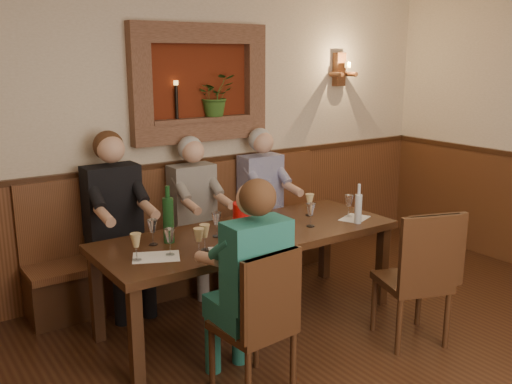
% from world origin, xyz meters
% --- Properties ---
extents(room_shell, '(6.04, 6.04, 2.82)m').
position_xyz_m(room_shell, '(0.00, 0.00, 1.89)').
color(room_shell, beige).
rests_on(room_shell, ground).
extents(wainscoting, '(6.02, 6.02, 1.15)m').
position_xyz_m(wainscoting, '(0.00, -0.00, 0.59)').
color(wainscoting, '#522E17').
rests_on(wainscoting, ground).
extents(wall_niche, '(1.36, 0.30, 1.06)m').
position_xyz_m(wall_niche, '(0.24, 2.94, 1.81)').
color(wall_niche, '#5E1E0D').
rests_on(wall_niche, ground).
extents(wall_sconce, '(0.25, 0.20, 0.35)m').
position_xyz_m(wall_sconce, '(1.90, 2.93, 1.94)').
color(wall_sconce, '#522E17').
rests_on(wall_sconce, ground).
extents(dining_table, '(2.40, 0.90, 0.75)m').
position_xyz_m(dining_table, '(0.00, 1.85, 0.68)').
color(dining_table, '#382210').
rests_on(dining_table, ground).
extents(bench, '(3.00, 0.45, 1.11)m').
position_xyz_m(bench, '(0.00, 2.79, 0.33)').
color(bench, '#381E0F').
rests_on(bench, ground).
extents(chair_near_left, '(0.47, 0.47, 0.97)m').
position_xyz_m(chair_near_left, '(-0.52, 1.01, 0.28)').
color(chair_near_left, '#382210').
rests_on(chair_near_left, ground).
extents(chair_near_right, '(0.58, 0.58, 1.03)m').
position_xyz_m(chair_near_right, '(0.82, 0.89, 0.30)').
color(chair_near_right, '#382210').
rests_on(chair_near_right, ground).
extents(person_bench_left, '(0.45, 0.56, 1.50)m').
position_xyz_m(person_bench_left, '(-0.76, 2.69, 0.63)').
color(person_bench_left, black).
rests_on(person_bench_left, ground).
extents(person_bench_mid, '(0.41, 0.50, 1.40)m').
position_xyz_m(person_bench_mid, '(-0.00, 2.69, 0.58)').
color(person_bench_mid, '#55504D').
rests_on(person_bench_mid, ground).
extents(person_bench_right, '(0.42, 0.51, 1.42)m').
position_xyz_m(person_bench_right, '(0.75, 2.69, 0.59)').
color(person_bench_right, navy).
rests_on(person_bench_right, ground).
extents(person_chair_front, '(0.41, 0.50, 1.40)m').
position_xyz_m(person_chair_front, '(-0.52, 1.07, 0.58)').
color(person_chair_front, '#195359').
rests_on(person_chair_front, ground).
extents(spittoon_bucket, '(0.29, 0.29, 0.27)m').
position_xyz_m(spittoon_bucket, '(-0.08, 1.73, 0.89)').
color(spittoon_bucket, red).
rests_on(spittoon_bucket, dining_table).
extents(wine_bottle_green_a, '(0.07, 0.07, 0.39)m').
position_xyz_m(wine_bottle_green_a, '(0.06, 1.88, 0.91)').
color(wine_bottle_green_a, '#19471E').
rests_on(wine_bottle_green_a, dining_table).
extents(wine_bottle_green_b, '(0.10, 0.10, 0.43)m').
position_xyz_m(wine_bottle_green_b, '(-0.63, 1.98, 0.93)').
color(wine_bottle_green_b, '#19471E').
rests_on(wine_bottle_green_b, dining_table).
extents(water_bottle, '(0.06, 0.06, 0.33)m').
position_xyz_m(water_bottle, '(0.88, 1.55, 0.88)').
color(water_bottle, silver).
rests_on(water_bottle, dining_table).
extents(tasting_sheet_a, '(0.38, 0.34, 0.00)m').
position_xyz_m(tasting_sheet_a, '(-0.84, 1.74, 0.75)').
color(tasting_sheet_a, white).
rests_on(tasting_sheet_a, dining_table).
extents(tasting_sheet_b, '(0.32, 0.26, 0.00)m').
position_xyz_m(tasting_sheet_b, '(0.03, 1.67, 0.75)').
color(tasting_sheet_b, white).
rests_on(tasting_sheet_b, dining_table).
extents(tasting_sheet_c, '(0.32, 0.28, 0.00)m').
position_xyz_m(tasting_sheet_c, '(0.95, 1.66, 0.75)').
color(tasting_sheet_c, white).
rests_on(tasting_sheet_c, dining_table).
extents(tasting_sheet_d, '(0.32, 0.29, 0.00)m').
position_xyz_m(tasting_sheet_d, '(-0.37, 1.57, 0.75)').
color(tasting_sheet_d, white).
rests_on(tasting_sheet_d, dining_table).
extents(wine_glass_0, '(0.08, 0.08, 0.19)m').
position_xyz_m(wine_glass_0, '(-0.98, 1.75, 0.85)').
color(wine_glass_0, '#D4BC7F').
rests_on(wine_glass_0, dining_table).
extents(wine_glass_1, '(0.08, 0.08, 0.19)m').
position_xyz_m(wine_glass_1, '(-0.75, 1.99, 0.85)').
color(wine_glass_1, white).
rests_on(wine_glass_1, dining_table).
extents(wine_glass_2, '(0.08, 0.08, 0.19)m').
position_xyz_m(wine_glass_2, '(-0.49, 1.67, 0.85)').
color(wine_glass_2, '#D4BC7F').
rests_on(wine_glass_2, dining_table).
extents(wine_glass_3, '(0.08, 0.08, 0.19)m').
position_xyz_m(wine_glass_3, '(-0.27, 1.90, 0.85)').
color(wine_glass_3, white).
rests_on(wine_glass_3, dining_table).
extents(wine_glass_4, '(0.08, 0.08, 0.19)m').
position_xyz_m(wine_glass_4, '(-0.09, 1.74, 0.85)').
color(wine_glass_4, '#D4BC7F').
rests_on(wine_glass_4, dining_table).
extents(wine_glass_5, '(0.08, 0.08, 0.19)m').
position_xyz_m(wine_glass_5, '(0.19, 1.92, 0.85)').
color(wine_glass_5, '#D4BC7F').
rests_on(wine_glass_5, dining_table).
extents(wine_glass_6, '(0.08, 0.08, 0.19)m').
position_xyz_m(wine_glass_6, '(0.50, 1.70, 0.85)').
color(wine_glass_6, white).
rests_on(wine_glass_6, dining_table).
extents(wine_glass_7, '(0.08, 0.08, 0.19)m').
position_xyz_m(wine_glass_7, '(0.69, 1.95, 0.85)').
color(wine_glass_7, '#D4BC7F').
rests_on(wine_glass_7, dining_table).
extents(wine_glass_8, '(0.08, 0.08, 0.19)m').
position_xyz_m(wine_glass_8, '(0.95, 1.73, 0.85)').
color(wine_glass_8, white).
rests_on(wine_glass_8, dining_table).
extents(wine_glass_9, '(0.08, 0.08, 0.19)m').
position_xyz_m(wine_glass_9, '(-0.27, 1.50, 0.85)').
color(wine_glass_9, '#D4BC7F').
rests_on(wine_glass_9, dining_table).
extents(wine_glass_10, '(0.08, 0.08, 0.19)m').
position_xyz_m(wine_glass_10, '(-0.57, 1.62, 0.85)').
color(wine_glass_10, '#D4BC7F').
rests_on(wine_glass_10, dining_table).
extents(wine_glass_11, '(0.08, 0.08, 0.19)m').
position_xyz_m(wine_glass_11, '(-0.74, 1.72, 0.85)').
color(wine_glass_11, white).
rests_on(wine_glass_11, dining_table).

